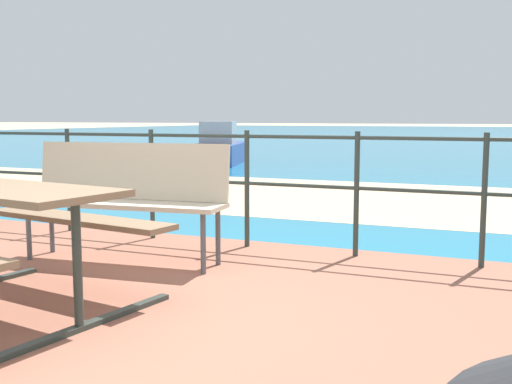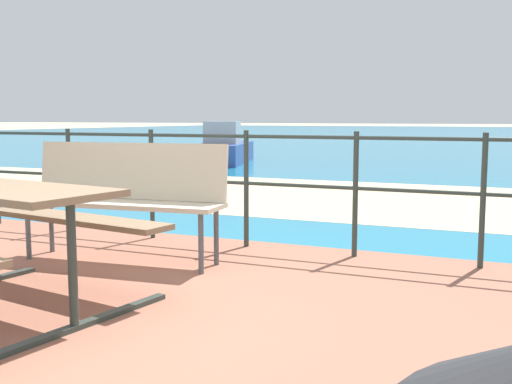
# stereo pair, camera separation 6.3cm
# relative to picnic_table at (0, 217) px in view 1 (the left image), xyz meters

# --- Properties ---
(ground_plane) EXTENTS (240.00, 240.00, 0.00)m
(ground_plane) POSITION_rel_picnic_table_xyz_m (0.56, -0.09, -0.63)
(ground_plane) COLOR tan
(patio_paving) EXTENTS (6.40, 5.20, 0.06)m
(patio_paving) POSITION_rel_picnic_table_xyz_m (0.56, -0.09, -0.60)
(patio_paving) COLOR #935B47
(patio_paving) RESTS_ON ground
(sea_water) EXTENTS (90.00, 90.00, 0.01)m
(sea_water) POSITION_rel_picnic_table_xyz_m (0.56, 39.91, -0.62)
(sea_water) COLOR teal
(sea_water) RESTS_ON ground
(beach_strip) EXTENTS (54.02, 4.81, 0.01)m
(beach_strip) POSITION_rel_picnic_table_xyz_m (0.56, 6.32, -0.62)
(beach_strip) COLOR tan
(beach_strip) RESTS_ON ground
(picnic_table) EXTENTS (1.71, 1.63, 0.74)m
(picnic_table) POSITION_rel_picnic_table_xyz_m (0.00, 0.00, 0.00)
(picnic_table) COLOR #7A6047
(picnic_table) RESTS_ON patio_paving
(park_bench) EXTENTS (1.71, 0.58, 0.94)m
(park_bench) POSITION_rel_picnic_table_xyz_m (-0.11, 1.40, 0.00)
(park_bench) COLOR #BCAD93
(park_bench) RESTS_ON patio_paving
(railing_fence) EXTENTS (5.94, 0.04, 1.03)m
(railing_fence) POSITION_rel_picnic_table_xyz_m (0.56, 2.26, 0.07)
(railing_fence) COLOR #2D3833
(railing_fence) RESTS_ON patio_paving
(boat_near) EXTENTS (1.99, 3.75, 1.10)m
(boat_near) POSITION_rel_picnic_table_xyz_m (-4.55, 11.99, -0.26)
(boat_near) COLOR #2D478C
(boat_near) RESTS_ON sea_water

